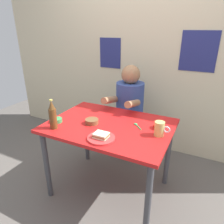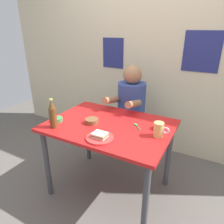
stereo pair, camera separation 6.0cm
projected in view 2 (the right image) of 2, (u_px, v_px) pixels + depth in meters
ground_plane at (110, 188)px, 2.13m from camera, size 6.00×6.00×0.00m
wall_back at (151, 49)px, 2.49m from camera, size 4.40×0.09×2.60m
dining_table at (109, 133)px, 1.88m from camera, size 1.10×0.80×0.74m
stool at (130, 132)px, 2.53m from camera, size 0.34×0.34×0.45m
person_seated at (131, 101)px, 2.37m from camera, size 0.33×0.56×0.72m
plate_orange at (100, 138)px, 1.60m from camera, size 0.22×0.22×0.01m
sandwich at (100, 135)px, 1.60m from camera, size 0.11×0.09×0.04m
beer_mug at (159, 130)px, 1.62m from camera, size 0.13×0.08×0.12m
beer_bottle at (53, 115)px, 1.75m from camera, size 0.06×0.06×0.26m
dip_bowl_green at (57, 119)px, 1.90m from camera, size 0.10×0.10×0.03m
condiment_bowl_brown at (92, 121)px, 1.86m from camera, size 0.12×0.12×0.04m
sambal_bowl_red at (158, 127)px, 1.75m from camera, size 0.10×0.10×0.03m
spoon at (136, 126)px, 1.81m from camera, size 0.10×0.09×0.01m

